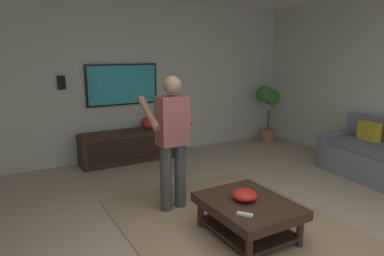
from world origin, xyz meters
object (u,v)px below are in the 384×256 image
Objects in this scene: person_standing at (172,135)px; remote_white at (245,214)px; media_console at (129,146)px; wall_speaker_right at (61,83)px; coffee_table at (248,210)px; potted_plant_tall at (268,105)px; wall_speaker_left at (171,84)px; vase_round at (147,123)px; tv at (122,85)px; bowl at (244,195)px.

person_standing is 10.93× the size of remote_white.
media_console is 7.73× the size of wall_speaker_right.
remote_white is at bearing 135.49° from coffee_table.
potted_plant_tall is at bearing -62.34° from person_standing.
person_standing reaches higher than wall_speaker_left.
vase_round is (2.07, -0.54, -0.27)m from person_standing.
wall_speaker_right is at bearing -90.75° from tv.
potted_plant_tall is 2.17m from wall_speaker_left.
media_console is at bearing 104.94° from wall_speaker_left.
vase_round is 1.00× the size of wall_speaker_right.
media_console is 7.73× the size of vase_round.
media_console is 3.06m from potted_plant_tall.
person_standing is at bearing 153.83° from wall_speaker_left.
bowl is 0.35m from remote_white.
media_console is at bearing 142.35° from remote_white.
wall_speaker_left is (0.44, 2.06, 0.52)m from potted_plant_tall.
remote_white is at bearing 142.57° from bowl.
coffee_table is at bearing 3.24° from media_console.
wall_speaker_left is 1.97m from wall_speaker_right.
remote_white is (-3.32, 0.06, 0.14)m from media_console.
media_console is 2.19m from person_standing.
tv is 5.82× the size of vase_round.
vase_round is (-0.01, -0.34, 0.39)m from media_console.
potted_plant_tall reaches higher than media_console.
person_standing is 6.42× the size of bowl.
wall_speaker_left reaches higher than bowl.
tv is 3.68m from remote_white.
person_standing reaches higher than coffee_table.
vase_round is at bearing 136.48° from remote_white.
remote_white is at bearing -1.05° from media_console.
media_console is 1.09m from tv.
bowl is (-0.97, -0.35, -0.48)m from person_standing.
person_standing is 2.52m from wall_speaker_right.
wall_speaker_right is (0.00, 1.96, 0.11)m from wall_speaker_left.
tv reaches higher than potted_plant_tall.
tv reaches higher than wall_speaker_right.
vase_round is at bearing 113.62° from wall_speaker_left.
person_standing reaches higher than remote_white.
coffee_table is 6.67× the size of remote_white.
tv is at bearing -90.75° from wall_speaker_right.
coffee_table is 3.49m from tv.
media_console is at bearing -8.27° from person_standing.
vase_round reaches higher than coffee_table.
wall_speaker_right is (0.27, 1.35, 0.76)m from vase_round.
potted_plant_tall is 4.41m from remote_white.
vase_round is at bearing -3.10° from coffee_table.
bowl is (-3.05, -0.15, 0.18)m from media_console.
person_standing reaches higher than media_console.
person_standing reaches higher than vase_round.
coffee_table is 0.78× the size of tv.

